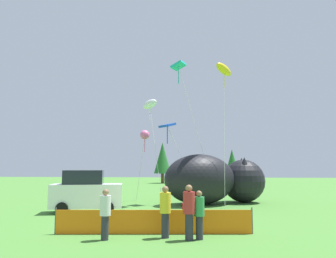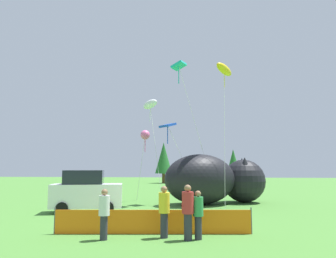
{
  "view_description": "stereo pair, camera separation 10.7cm",
  "coord_description": "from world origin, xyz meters",
  "px_view_note": "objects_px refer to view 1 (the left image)",
  "views": [
    {
      "loc": [
        2.57,
        -15.95,
        2.57
      ],
      "look_at": [
        0.83,
        3.35,
        4.78
      ],
      "focal_mm": 35.0,
      "sensor_mm": 36.0,
      "label": 1
    },
    {
      "loc": [
        2.67,
        -15.94,
        2.57
      ],
      "look_at": [
        0.83,
        3.35,
        4.78
      ],
      "focal_mm": 35.0,
      "sensor_mm": 36.0,
      "label": 2
    }
  ],
  "objects_px": {
    "spectator_in_blue_shirt": "(199,213)",
    "spectator_in_grey_shirt": "(165,209)",
    "kite_blue_box": "(168,127)",
    "kite_pink_octopus": "(145,135)",
    "spectator_in_yellow_shirt": "(189,210)",
    "kite_teal_diamond": "(179,69)",
    "folding_chair": "(180,211)",
    "kite_yellow_hero": "(224,70)",
    "spectator_in_green_shirt": "(105,212)",
    "kite_white_ghost": "(150,105)",
    "inflatable_cat": "(213,181)",
    "parked_car": "(86,192)"
  },
  "relations": [
    {
      "from": "spectator_in_grey_shirt",
      "to": "kite_white_ghost",
      "type": "distance_m",
      "value": 13.18
    },
    {
      "from": "spectator_in_blue_shirt",
      "to": "spectator_in_yellow_shirt",
      "type": "bearing_deg",
      "value": -158.19
    },
    {
      "from": "parked_car",
      "to": "kite_yellow_hero",
      "type": "distance_m",
      "value": 12.56
    },
    {
      "from": "spectator_in_grey_shirt",
      "to": "kite_yellow_hero",
      "type": "bearing_deg",
      "value": 73.94
    },
    {
      "from": "kite_yellow_hero",
      "to": "spectator_in_green_shirt",
      "type": "bearing_deg",
      "value": -114.54
    },
    {
      "from": "spectator_in_green_shirt",
      "to": "parked_car",
      "type": "bearing_deg",
      "value": 114.22
    },
    {
      "from": "folding_chair",
      "to": "kite_yellow_hero",
      "type": "xyz_separation_m",
      "value": [
        2.74,
        7.86,
        8.85
      ]
    },
    {
      "from": "folding_chair",
      "to": "kite_pink_octopus",
      "type": "distance_m",
      "value": 10.79
    },
    {
      "from": "folding_chair",
      "to": "kite_white_ghost",
      "type": "height_order",
      "value": "kite_white_ghost"
    },
    {
      "from": "spectator_in_yellow_shirt",
      "to": "kite_white_ghost",
      "type": "distance_m",
      "value": 13.6
    },
    {
      "from": "kite_white_ghost",
      "to": "kite_teal_diamond",
      "type": "bearing_deg",
      "value": -24.45
    },
    {
      "from": "spectator_in_grey_shirt",
      "to": "spectator_in_blue_shirt",
      "type": "bearing_deg",
      "value": -7.41
    },
    {
      "from": "inflatable_cat",
      "to": "kite_yellow_hero",
      "type": "xyz_separation_m",
      "value": [
        0.86,
        0.01,
        7.82
      ]
    },
    {
      "from": "kite_teal_diamond",
      "to": "kite_yellow_hero",
      "type": "relative_size",
      "value": 1.0
    },
    {
      "from": "folding_chair",
      "to": "spectator_in_blue_shirt",
      "type": "height_order",
      "value": "spectator_in_blue_shirt"
    },
    {
      "from": "spectator_in_green_shirt",
      "to": "spectator_in_grey_shirt",
      "type": "bearing_deg",
      "value": 14.49
    },
    {
      "from": "inflatable_cat",
      "to": "spectator_in_green_shirt",
      "type": "distance_m",
      "value": 12.19
    },
    {
      "from": "kite_pink_octopus",
      "to": "spectator_in_grey_shirt",
      "type": "bearing_deg",
      "value": -77.29
    },
    {
      "from": "spectator_in_green_shirt",
      "to": "kite_white_ghost",
      "type": "xyz_separation_m",
      "value": [
        -0.2,
        12.0,
        6.13
      ]
    },
    {
      "from": "folding_chair",
      "to": "kite_pink_octopus",
      "type": "bearing_deg",
      "value": -64.4
    },
    {
      "from": "spectator_in_green_shirt",
      "to": "kite_yellow_hero",
      "type": "xyz_separation_m",
      "value": [
        5.2,
        11.39,
        8.42
      ]
    },
    {
      "from": "kite_white_ghost",
      "to": "kite_pink_octopus",
      "type": "height_order",
      "value": "kite_white_ghost"
    },
    {
      "from": "spectator_in_yellow_shirt",
      "to": "kite_pink_octopus",
      "type": "bearing_deg",
      "value": 106.12
    },
    {
      "from": "spectator_in_yellow_shirt",
      "to": "kite_white_ghost",
      "type": "bearing_deg",
      "value": 105.01
    },
    {
      "from": "kite_teal_diamond",
      "to": "spectator_in_blue_shirt",
      "type": "bearing_deg",
      "value": -83.17
    },
    {
      "from": "spectator_in_blue_shirt",
      "to": "kite_white_ghost",
      "type": "bearing_deg",
      "value": 106.81
    },
    {
      "from": "kite_teal_diamond",
      "to": "kite_pink_octopus",
      "type": "distance_m",
      "value": 5.63
    },
    {
      "from": "inflatable_cat",
      "to": "kite_white_ghost",
      "type": "xyz_separation_m",
      "value": [
        -4.55,
        0.62,
        5.53
      ]
    },
    {
      "from": "parked_car",
      "to": "kite_blue_box",
      "type": "bearing_deg",
      "value": 34.08
    },
    {
      "from": "spectator_in_grey_shirt",
      "to": "kite_blue_box",
      "type": "relative_size",
      "value": 0.33
    },
    {
      "from": "kite_teal_diamond",
      "to": "parked_car",
      "type": "bearing_deg",
      "value": -139.5
    },
    {
      "from": "spectator_in_blue_shirt",
      "to": "kite_teal_diamond",
      "type": "xyz_separation_m",
      "value": [
        -1.27,
        10.61,
        8.51
      ]
    },
    {
      "from": "spectator_in_green_shirt",
      "to": "spectator_in_blue_shirt",
      "type": "relative_size",
      "value": 1.04
    },
    {
      "from": "spectator_in_yellow_shirt",
      "to": "kite_pink_octopus",
      "type": "xyz_separation_m",
      "value": [
        -3.66,
        12.65,
        3.87
      ]
    },
    {
      "from": "spectator_in_blue_shirt",
      "to": "kite_white_ghost",
      "type": "xyz_separation_m",
      "value": [
        -3.51,
        11.63,
        6.16
      ]
    },
    {
      "from": "spectator_in_grey_shirt",
      "to": "kite_pink_octopus",
      "type": "distance_m",
      "value": 13.24
    },
    {
      "from": "spectator_in_yellow_shirt",
      "to": "kite_teal_diamond",
      "type": "distance_m",
      "value": 13.67
    },
    {
      "from": "kite_blue_box",
      "to": "kite_pink_octopus",
      "type": "xyz_separation_m",
      "value": [
        -1.91,
        1.73,
        -0.42
      ]
    },
    {
      "from": "kite_blue_box",
      "to": "kite_pink_octopus",
      "type": "distance_m",
      "value": 2.61
    },
    {
      "from": "inflatable_cat",
      "to": "spectator_in_yellow_shirt",
      "type": "bearing_deg",
      "value": -125.49
    },
    {
      "from": "inflatable_cat",
      "to": "spectator_in_green_shirt",
      "type": "height_order",
      "value": "inflatable_cat"
    },
    {
      "from": "folding_chair",
      "to": "inflatable_cat",
      "type": "bearing_deg",
      "value": -96.58
    },
    {
      "from": "parked_car",
      "to": "kite_blue_box",
      "type": "relative_size",
      "value": 0.74
    },
    {
      "from": "spectator_in_blue_shirt",
      "to": "spectator_in_yellow_shirt",
      "type": "height_order",
      "value": "spectator_in_yellow_shirt"
    },
    {
      "from": "spectator_in_yellow_shirt",
      "to": "kite_white_ghost",
      "type": "xyz_separation_m",
      "value": [
        -3.15,
        11.77,
        6.04
      ]
    },
    {
      "from": "kite_teal_diamond",
      "to": "kite_white_ghost",
      "type": "height_order",
      "value": "kite_teal_diamond"
    },
    {
      "from": "spectator_in_blue_shirt",
      "to": "spectator_in_grey_shirt",
      "type": "height_order",
      "value": "spectator_in_grey_shirt"
    },
    {
      "from": "kite_blue_box",
      "to": "kite_yellow_hero",
      "type": "xyz_separation_m",
      "value": [
        4.0,
        0.24,
        4.05
      ]
    },
    {
      "from": "spectator_in_grey_shirt",
      "to": "kite_white_ghost",
      "type": "height_order",
      "value": "kite_white_ghost"
    },
    {
      "from": "kite_blue_box",
      "to": "spectator_in_grey_shirt",
      "type": "bearing_deg",
      "value": -85.31
    }
  ]
}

